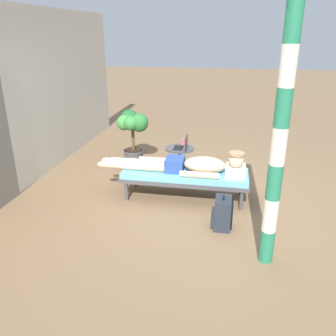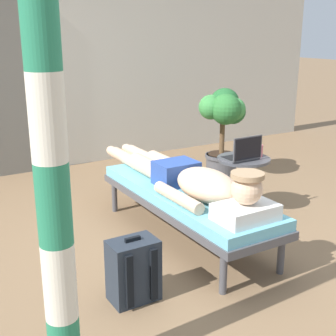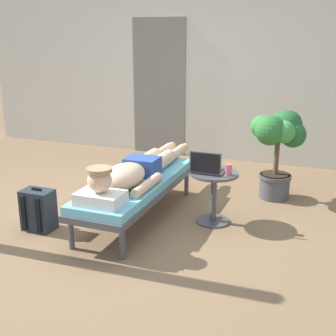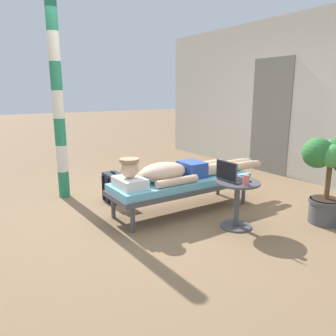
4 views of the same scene
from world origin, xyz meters
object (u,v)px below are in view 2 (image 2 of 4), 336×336
object	(u,v)px
potted_plant	(223,120)
porch_post	(47,118)
laptop	(243,154)
person_reclining	(190,179)
drink_glass	(259,151)
lounge_chair	(186,198)
backpack	(133,270)
side_table	(243,175)

from	to	relation	value
potted_plant	porch_post	world-z (taller)	porch_post
porch_post	laptop	bearing A→B (deg)	30.50
person_reclining	porch_post	world-z (taller)	porch_post
drink_glass	porch_post	distance (m)	2.69
lounge_chair	backpack	distance (m)	0.98
person_reclining	potted_plant	distance (m)	1.70
lounge_chair	potted_plant	distance (m)	1.69
side_table	potted_plant	world-z (taller)	potted_plant
laptop	porch_post	xyz separation A→B (m)	(-2.07, -1.22, 0.71)
lounge_chair	person_reclining	bearing A→B (deg)	-90.00
lounge_chair	porch_post	distance (m)	1.99
lounge_chair	person_reclining	world-z (taller)	person_reclining
side_table	potted_plant	size ratio (longest dim) A/B	0.52
person_reclining	drink_glass	bearing A→B (deg)	13.18
drink_glass	person_reclining	bearing A→B (deg)	-166.82
side_table	drink_glass	world-z (taller)	drink_glass
backpack	potted_plant	distance (m)	2.66
person_reclining	backpack	world-z (taller)	person_reclining
person_reclining	drink_glass	xyz separation A→B (m)	(0.90, 0.21, 0.06)
laptop	porch_post	size ratio (longest dim) A/B	0.12
backpack	potted_plant	bearing A→B (deg)	40.45
backpack	laptop	bearing A→B (deg)	26.42
side_table	potted_plant	distance (m)	1.08
potted_plant	laptop	bearing A→B (deg)	-118.65
side_table	lounge_chair	bearing A→B (deg)	-165.33
side_table	backpack	world-z (taller)	side_table
person_reclining	drink_glass	size ratio (longest dim) A/B	19.88
lounge_chair	backpack	size ratio (longest dim) A/B	4.35
person_reclining	laptop	xyz separation A→B (m)	(0.69, 0.20, 0.06)
laptop	potted_plant	xyz separation A→B (m)	(0.53, 0.97, 0.09)
lounge_chair	side_table	size ratio (longest dim) A/B	3.53
potted_plant	porch_post	size ratio (longest dim) A/B	0.39
backpack	potted_plant	xyz separation A→B (m)	(1.99, 1.70, 0.48)
laptop	potted_plant	bearing A→B (deg)	61.35
porch_post	side_table	bearing A→B (deg)	30.81
laptop	drink_glass	world-z (taller)	laptop
side_table	potted_plant	bearing A→B (deg)	62.91
lounge_chair	potted_plant	size ratio (longest dim) A/B	1.83
drink_glass	porch_post	world-z (taller)	porch_post
drink_glass	backpack	distance (m)	1.87
laptop	backpack	distance (m)	1.67
side_table	potted_plant	xyz separation A→B (m)	(0.47, 0.92, 0.32)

